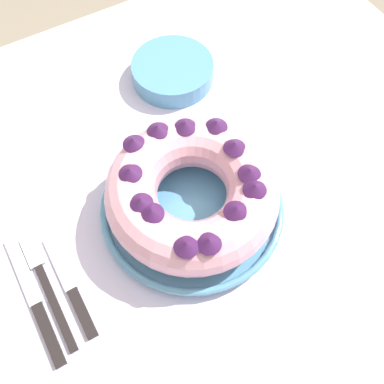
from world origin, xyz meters
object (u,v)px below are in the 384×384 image
Objects in this scene: bundt_cake at (192,191)px; cake_knife at (73,292)px; side_bowl at (173,71)px; serving_dish at (192,208)px; fork at (45,282)px; serving_knife at (38,307)px.

bundt_cake is 1.50× the size of cake_knife.
side_bowl is at bearing 42.03° from cake_knife.
bundt_cake is at bearing 7.45° from cake_knife.
serving_dish reaches higher than fork.
side_bowl reaches higher than serving_knife.
bundt_cake is at bearing -112.71° from side_bowl.
serving_knife is (-0.02, -0.03, 0.00)m from fork.
fork is 1.13× the size of cake_knife.
bundt_cake is 0.26m from fork.
cake_knife is (-0.23, -0.03, -0.01)m from serving_dish.
bundt_cake is (0.00, 0.00, 0.06)m from serving_dish.
bundt_cake is 0.31m from side_bowl.
fork is at bearing 131.20° from cake_knife.
side_bowl is (0.40, 0.30, 0.02)m from serving_knife.
bundt_cake is 1.33× the size of fork.
side_bowl is (0.34, 0.31, 0.02)m from cake_knife.
side_bowl is (0.37, 0.27, 0.02)m from fork.
fork is at bearing 47.81° from serving_knife.
serving_knife is 1.39× the size of side_bowl.
fork is 1.27× the size of side_bowl.
serving_dish is at bearing -0.30° from serving_knife.
serving_dish is 1.66× the size of cake_knife.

